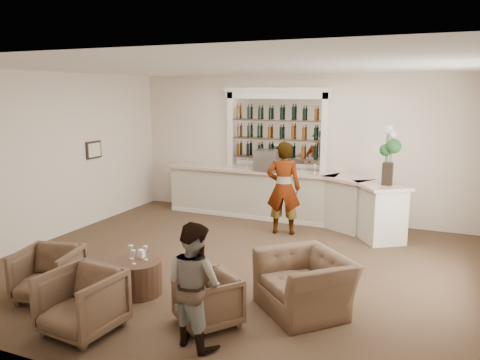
{
  "coord_description": "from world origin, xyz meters",
  "views": [
    {
      "loc": [
        3.05,
        -6.91,
        2.93
      ],
      "look_at": [
        -0.33,
        0.9,
        1.3
      ],
      "focal_mm": 35.0,
      "sensor_mm": 36.0,
      "label": 1
    }
  ],
  "objects_px": {
    "bar_counter": "(283,196)",
    "flower_vase": "(389,152)",
    "armchair_left": "(48,274)",
    "armchair_far": "(305,283)",
    "espresso_machine": "(268,160)",
    "cocktail_table": "(138,277)",
    "armchair_right": "(207,300)",
    "sommelier": "(283,188)",
    "guest": "(194,284)",
    "armchair_center": "(82,302)"
  },
  "relations": [
    {
      "from": "bar_counter",
      "to": "guest",
      "type": "height_order",
      "value": "guest"
    },
    {
      "from": "guest",
      "to": "flower_vase",
      "type": "bearing_deg",
      "value": -89.74
    },
    {
      "from": "cocktail_table",
      "to": "armchair_far",
      "type": "relative_size",
      "value": 0.6
    },
    {
      "from": "sommelier",
      "to": "guest",
      "type": "bearing_deg",
      "value": 82.78
    },
    {
      "from": "armchair_right",
      "to": "espresso_machine",
      "type": "distance_m",
      "value": 5.18
    },
    {
      "from": "armchair_far",
      "to": "flower_vase",
      "type": "relative_size",
      "value": 1.04
    },
    {
      "from": "bar_counter",
      "to": "flower_vase",
      "type": "height_order",
      "value": "flower_vase"
    },
    {
      "from": "flower_vase",
      "to": "bar_counter",
      "type": "bearing_deg",
      "value": 164.35
    },
    {
      "from": "cocktail_table",
      "to": "armchair_center",
      "type": "xyz_separation_m",
      "value": [
        0.05,
        -1.21,
        0.14
      ]
    },
    {
      "from": "armchair_left",
      "to": "armchair_right",
      "type": "xyz_separation_m",
      "value": [
        2.43,
        0.22,
        -0.04
      ]
    },
    {
      "from": "espresso_machine",
      "to": "cocktail_table",
      "type": "bearing_deg",
      "value": -93.23
    },
    {
      "from": "sommelier",
      "to": "espresso_machine",
      "type": "distance_m",
      "value": 1.18
    },
    {
      "from": "sommelier",
      "to": "espresso_machine",
      "type": "relative_size",
      "value": 3.56
    },
    {
      "from": "espresso_machine",
      "to": "armchair_center",
      "type": "bearing_deg",
      "value": -91.79
    },
    {
      "from": "armchair_center",
      "to": "armchair_right",
      "type": "xyz_separation_m",
      "value": [
        1.32,
        0.77,
        -0.06
      ]
    },
    {
      "from": "bar_counter",
      "to": "armchair_far",
      "type": "distance_m",
      "value": 4.47
    },
    {
      "from": "guest",
      "to": "armchair_right",
      "type": "bearing_deg",
      "value": -63.02
    },
    {
      "from": "armchair_right",
      "to": "cocktail_table",
      "type": "bearing_deg",
      "value": -160.39
    },
    {
      "from": "armchair_far",
      "to": "flower_vase",
      "type": "height_order",
      "value": "flower_vase"
    },
    {
      "from": "cocktail_table",
      "to": "armchair_right",
      "type": "xyz_separation_m",
      "value": [
        1.37,
        -0.43,
        0.08
      ]
    },
    {
      "from": "cocktail_table",
      "to": "bar_counter",
      "type": "bearing_deg",
      "value": 81.03
    },
    {
      "from": "bar_counter",
      "to": "armchair_left",
      "type": "height_order",
      "value": "bar_counter"
    },
    {
      "from": "armchair_left",
      "to": "espresso_machine",
      "type": "xyz_separation_m",
      "value": [
        1.42,
        5.18,
        1.01
      ]
    },
    {
      "from": "flower_vase",
      "to": "guest",
      "type": "bearing_deg",
      "value": -108.29
    },
    {
      "from": "bar_counter",
      "to": "armchair_right",
      "type": "height_order",
      "value": "bar_counter"
    },
    {
      "from": "armchair_left",
      "to": "armchair_far",
      "type": "bearing_deg",
      "value": 3.77
    },
    {
      "from": "armchair_right",
      "to": "flower_vase",
      "type": "height_order",
      "value": "flower_vase"
    },
    {
      "from": "bar_counter",
      "to": "flower_vase",
      "type": "distance_m",
      "value": 2.69
    },
    {
      "from": "armchair_right",
      "to": "espresso_machine",
      "type": "xyz_separation_m",
      "value": [
        -1.01,
        4.97,
        1.05
      ]
    },
    {
      "from": "cocktail_table",
      "to": "armchair_left",
      "type": "relative_size",
      "value": 0.87
    },
    {
      "from": "guest",
      "to": "armchair_far",
      "type": "distance_m",
      "value": 1.67
    },
    {
      "from": "guest",
      "to": "armchair_right",
      "type": "distance_m",
      "value": 0.61
    },
    {
      "from": "bar_counter",
      "to": "armchair_center",
      "type": "bearing_deg",
      "value": -96.65
    },
    {
      "from": "bar_counter",
      "to": "cocktail_table",
      "type": "distance_m",
      "value": 4.65
    },
    {
      "from": "armchair_right",
      "to": "espresso_machine",
      "type": "bearing_deg",
      "value": 138.58
    },
    {
      "from": "espresso_machine",
      "to": "sommelier",
      "type": "bearing_deg",
      "value": -51.66
    },
    {
      "from": "bar_counter",
      "to": "armchair_right",
      "type": "relative_size",
      "value": 7.83
    },
    {
      "from": "armchair_center",
      "to": "cocktail_table",
      "type": "bearing_deg",
      "value": 97.74
    },
    {
      "from": "sommelier",
      "to": "armchair_far",
      "type": "xyz_separation_m",
      "value": [
        1.36,
        -3.21,
        -0.58
      ]
    },
    {
      "from": "armchair_center",
      "to": "flower_vase",
      "type": "distance_m",
      "value": 6.11
    },
    {
      "from": "espresso_machine",
      "to": "armchair_far",
      "type": "bearing_deg",
      "value": -62.28
    },
    {
      "from": "guest",
      "to": "cocktail_table",
      "type": "bearing_deg",
      "value": -13.02
    },
    {
      "from": "sommelier",
      "to": "armchair_left",
      "type": "height_order",
      "value": "sommelier"
    },
    {
      "from": "cocktail_table",
      "to": "armchair_far",
      "type": "distance_m",
      "value": 2.44
    },
    {
      "from": "cocktail_table",
      "to": "guest",
      "type": "relative_size",
      "value": 0.48
    },
    {
      "from": "bar_counter",
      "to": "cocktail_table",
      "type": "height_order",
      "value": "bar_counter"
    },
    {
      "from": "armchair_left",
      "to": "flower_vase",
      "type": "bearing_deg",
      "value": 34.56
    },
    {
      "from": "armchair_left",
      "to": "armchair_far",
      "type": "height_order",
      "value": "armchair_far"
    },
    {
      "from": "guest",
      "to": "armchair_left",
      "type": "bearing_deg",
      "value": 13.15
    },
    {
      "from": "bar_counter",
      "to": "cocktail_table",
      "type": "xyz_separation_m",
      "value": [
        -0.72,
        -4.58,
        -0.32
      ]
    }
  ]
}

